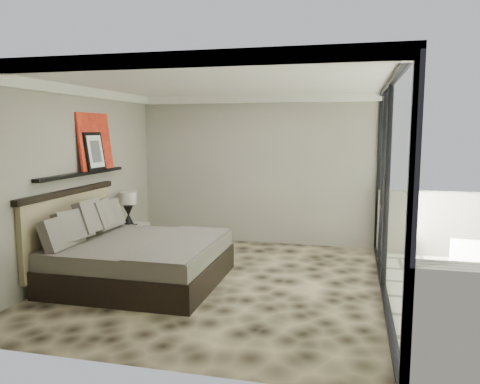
# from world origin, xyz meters

# --- Properties ---
(floor) EXTENTS (5.00, 5.00, 0.00)m
(floor) POSITION_xyz_m (0.00, 0.00, 0.00)
(floor) COLOR black
(floor) RESTS_ON ground
(ceiling) EXTENTS (4.50, 5.00, 0.02)m
(ceiling) POSITION_xyz_m (0.00, 0.00, 2.79)
(ceiling) COLOR silver
(ceiling) RESTS_ON back_wall
(back_wall) EXTENTS (4.50, 0.02, 2.80)m
(back_wall) POSITION_xyz_m (0.00, 2.49, 1.40)
(back_wall) COLOR gray
(back_wall) RESTS_ON floor
(left_wall) EXTENTS (0.02, 5.00, 2.80)m
(left_wall) POSITION_xyz_m (-2.24, 0.00, 1.40)
(left_wall) COLOR gray
(left_wall) RESTS_ON floor
(glass_wall) EXTENTS (0.08, 5.00, 2.80)m
(glass_wall) POSITION_xyz_m (2.25, 0.00, 1.40)
(glass_wall) COLOR white
(glass_wall) RESTS_ON floor
(picture_ledge) EXTENTS (0.12, 2.20, 0.05)m
(picture_ledge) POSITION_xyz_m (-2.18, 0.10, 1.50)
(picture_ledge) COLOR black
(picture_ledge) RESTS_ON left_wall
(bed) EXTENTS (2.25, 2.17, 1.24)m
(bed) POSITION_xyz_m (-1.20, -0.26, 0.36)
(bed) COLOR black
(bed) RESTS_ON floor
(nightstand) EXTENTS (0.65, 0.65, 0.51)m
(nightstand) POSITION_xyz_m (-1.97, 1.16, 0.25)
(nightstand) COLOR black
(nightstand) RESTS_ON floor
(table_lamp) EXTENTS (0.31, 0.31, 0.57)m
(table_lamp) POSITION_xyz_m (-2.02, 1.19, 0.88)
(table_lamp) COLOR black
(table_lamp) RESTS_ON nightstand
(abstract_canvas) EXTENTS (0.13, 0.90, 0.90)m
(abstract_canvas) POSITION_xyz_m (-2.19, 0.49, 1.97)
(abstract_canvas) COLOR #A94C0E
(abstract_canvas) RESTS_ON picture_ledge
(framed_print) EXTENTS (0.11, 0.50, 0.60)m
(framed_print) POSITION_xyz_m (-2.14, 0.38, 1.82)
(framed_print) COLOR black
(framed_print) RESTS_ON picture_ledge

